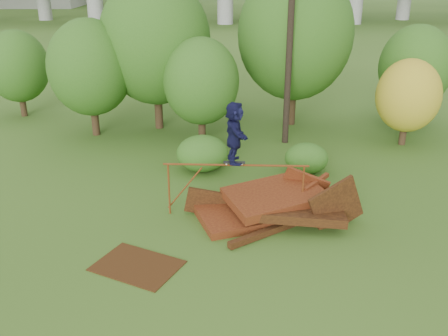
{
  "coord_description": "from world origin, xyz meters",
  "views": [
    {
      "loc": [
        -0.96,
        -12.44,
        7.43
      ],
      "look_at": [
        -0.8,
        2.0,
        1.6
      ],
      "focal_mm": 40.0,
      "sensor_mm": 36.0,
      "label": 1
    }
  ],
  "objects_px": {
    "skater": "(235,133)",
    "flat_plate": "(137,266)",
    "utility_pole": "(291,14)",
    "scrap_pile": "(274,206)"
  },
  "relations": [
    {
      "from": "skater",
      "to": "utility_pole",
      "type": "xyz_separation_m",
      "value": [
        2.55,
        7.17,
        2.85
      ]
    },
    {
      "from": "skater",
      "to": "flat_plate",
      "type": "relative_size",
      "value": 0.88
    },
    {
      "from": "flat_plate",
      "to": "utility_pole",
      "type": "distance_m",
      "value": 12.71
    },
    {
      "from": "flat_plate",
      "to": "utility_pole",
      "type": "xyz_separation_m",
      "value": [
        5.22,
        10.13,
        5.62
      ]
    },
    {
      "from": "skater",
      "to": "utility_pole",
      "type": "bearing_deg",
      "value": -25.65
    },
    {
      "from": "utility_pole",
      "to": "skater",
      "type": "bearing_deg",
      "value": -109.56
    },
    {
      "from": "skater",
      "to": "flat_plate",
      "type": "bearing_deg",
      "value": 131.9
    },
    {
      "from": "flat_plate",
      "to": "scrap_pile",
      "type": "bearing_deg",
      "value": 34.47
    },
    {
      "from": "utility_pole",
      "to": "flat_plate",
      "type": "bearing_deg",
      "value": -117.25
    },
    {
      "from": "skater",
      "to": "flat_plate",
      "type": "distance_m",
      "value": 4.86
    }
  ]
}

